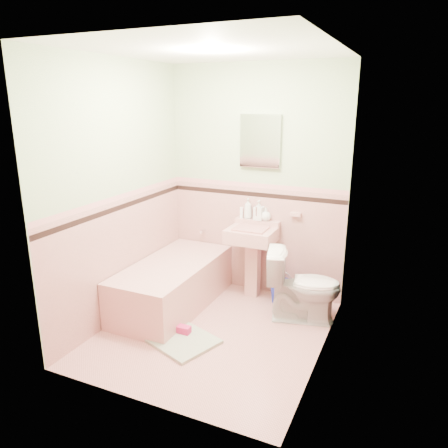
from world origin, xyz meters
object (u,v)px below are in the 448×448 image
at_px(medicine_cabinet, 260,141).
at_px(soap_bottle_mid, 259,210).
at_px(bathtub, 173,286).
at_px(toilet, 304,286).
at_px(soap_bottle_right, 266,214).
at_px(shoe, 182,329).
at_px(bucket, 281,292).
at_px(sink, 251,263).
at_px(soap_bottle_left, 248,209).

relative_size(medicine_cabinet, soap_bottle_mid, 2.54).
bearing_deg(medicine_cabinet, bathtub, -132.58).
distance_m(soap_bottle_mid, toilet, 0.98).
bearing_deg(soap_bottle_right, shoe, -107.59).
bearing_deg(bucket, soap_bottle_right, 146.57).
bearing_deg(medicine_cabinet, soap_bottle_mid, -67.55).
distance_m(sink, bucket, 0.44).
bearing_deg(shoe, soap_bottle_mid, 76.42).
relative_size(medicine_cabinet, soap_bottle_left, 2.42).
height_order(soap_bottle_right, shoe, soap_bottle_right).
xyz_separation_m(sink, shoe, (-0.29, -1.03, -0.33)).
bearing_deg(bathtub, medicine_cabinet, 47.42).
xyz_separation_m(sink, soap_bottle_right, (0.09, 0.18, 0.52)).
relative_size(bathtub, bucket, 6.23).
distance_m(bathtub, soap_bottle_mid, 1.23).
height_order(soap_bottle_left, soap_bottle_mid, soap_bottle_left).
bearing_deg(shoe, bucket, 59.05).
bearing_deg(soap_bottle_mid, toilet, -35.04).
bearing_deg(toilet, bathtub, 86.86).
distance_m(soap_bottle_right, bucket, 0.85).
distance_m(medicine_cabinet, soap_bottle_mid, 0.74).
bearing_deg(soap_bottle_left, soap_bottle_right, 0.00).
relative_size(medicine_cabinet, soap_bottle_right, 3.88).
relative_size(soap_bottle_left, bucket, 0.95).
height_order(bathtub, soap_bottle_right, soap_bottle_right).
height_order(bathtub, medicine_cabinet, medicine_cabinet).
bearing_deg(toilet, medicine_cabinet, 39.55).
relative_size(sink, shoe, 4.79).
distance_m(bathtub, bucket, 1.17).
bearing_deg(soap_bottle_right, soap_bottle_left, 180.00).
xyz_separation_m(toilet, shoe, (-0.94, -0.76, -0.30)).
bearing_deg(sink, bathtub, -142.07).
height_order(medicine_cabinet, soap_bottle_mid, medicine_cabinet).
height_order(bathtub, soap_bottle_mid, soap_bottle_mid).
distance_m(sink, toilet, 0.71).
bearing_deg(soap_bottle_mid, bucket, -26.56).
relative_size(bathtub, shoe, 9.05).
height_order(bucket, shoe, bucket).
bearing_deg(soap_bottle_left, soap_bottle_mid, 0.00).
distance_m(sink, soap_bottle_left, 0.60).
bearing_deg(bathtub, toilet, 11.04).
height_order(sink, soap_bottle_left, soap_bottle_left).
height_order(bathtub, toilet, toilet).
xyz_separation_m(bathtub, soap_bottle_right, (0.77, 0.71, 0.69)).
xyz_separation_m(sink, bucket, (0.35, 0.01, -0.28)).
bearing_deg(toilet, soap_bottle_right, 37.05).
relative_size(medicine_cabinet, shoe, 3.34).
xyz_separation_m(soap_bottle_mid, shoe, (-0.30, -1.21, -0.89)).
bearing_deg(soap_bottle_mid, medicine_cabinet, 112.45).
height_order(sink, soap_bottle_right, soap_bottle_right).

